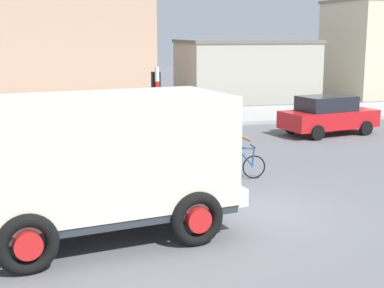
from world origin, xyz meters
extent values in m
plane|color=slate|center=(0.00, 0.00, 0.00)|extent=(120.00, 120.00, 0.00)
cube|color=#ADADA8|center=(0.00, 14.62, 0.08)|extent=(80.00, 5.00, 0.16)
cube|color=silver|center=(-3.60, -0.69, 1.80)|extent=(5.57, 3.40, 2.20)
cube|color=#2D3338|center=(-3.60, -0.69, 0.62)|extent=(5.46, 3.33, 0.16)
cube|color=silver|center=(-0.94, -0.20, 0.80)|extent=(0.67, 2.38, 0.36)
cube|color=black|center=(-1.09, -0.22, 2.30)|extent=(0.50, 2.11, 0.70)
torus|color=black|center=(-2.25, 0.86, 0.55)|extent=(1.13, 0.44, 1.10)
cylinder|color=red|center=(-2.25, 0.86, 0.55)|extent=(0.54, 0.38, 0.50)
torus|color=black|center=(-1.78, -1.65, 0.55)|extent=(1.13, 0.44, 1.10)
cylinder|color=red|center=(-1.78, -1.65, 0.55)|extent=(0.54, 0.38, 0.50)
torus|color=black|center=(-5.42, 0.28, 0.55)|extent=(1.13, 0.44, 1.10)
cylinder|color=red|center=(-5.42, 0.28, 0.55)|extent=(0.54, 0.38, 0.50)
torus|color=black|center=(-4.95, -2.24, 0.55)|extent=(1.13, 0.44, 1.10)
cylinder|color=red|center=(-4.95, -2.24, 0.55)|extent=(0.54, 0.38, 0.50)
torus|color=black|center=(1.11, 2.98, 0.34)|extent=(0.68, 0.08, 0.68)
torus|color=black|center=(0.07, 3.05, 0.34)|extent=(0.68, 0.08, 0.68)
cylinder|color=#1E4C8C|center=(0.77, 3.01, 0.91)|extent=(0.60, 0.08, 0.09)
cylinder|color=#1E4C8C|center=(0.83, 3.00, 0.66)|extent=(0.51, 0.08, 0.57)
cylinder|color=#1E4C8C|center=(0.27, 3.04, 0.61)|extent=(0.44, 0.07, 0.57)
cylinder|color=#1E4C8C|center=(1.09, 2.99, 0.64)|extent=(0.10, 0.05, 0.59)
cylinder|color=black|center=(1.06, 2.99, 0.95)|extent=(0.06, 0.50, 0.03)
cube|color=black|center=(0.47, 3.02, 0.88)|extent=(0.25, 0.13, 0.06)
cube|color=#338C51|center=(0.52, 3.02, 1.21)|extent=(0.31, 0.34, 0.59)
sphere|color=brown|center=(0.59, 3.02, 1.61)|extent=(0.22, 0.22, 0.22)
cylinder|color=#2D334C|center=(0.56, 3.12, 0.65)|extent=(0.31, 0.14, 0.57)
cylinder|color=brown|center=(0.73, 3.17, 1.26)|extent=(0.50, 0.12, 0.29)
cylinder|color=#2D334C|center=(0.54, 2.92, 0.65)|extent=(0.31, 0.14, 0.57)
cylinder|color=brown|center=(0.71, 2.85, 1.26)|extent=(0.50, 0.12, 0.29)
cylinder|color=red|center=(-1.57, 3.61, 0.20)|extent=(0.12, 0.12, 0.40)
cylinder|color=white|center=(-1.57, 3.61, 0.60)|extent=(0.12, 0.12, 0.40)
cylinder|color=red|center=(-1.57, 3.61, 1.00)|extent=(0.12, 0.12, 0.40)
cylinder|color=white|center=(-1.57, 3.61, 1.40)|extent=(0.12, 0.12, 0.40)
cylinder|color=red|center=(-1.57, 3.61, 1.80)|extent=(0.12, 0.12, 0.40)
cylinder|color=white|center=(-1.57, 3.61, 2.20)|extent=(0.12, 0.12, 0.40)
cylinder|color=red|center=(-1.57, 3.61, 2.60)|extent=(0.12, 0.12, 0.40)
cylinder|color=white|center=(-1.57, 3.61, 3.00)|extent=(0.12, 0.12, 0.40)
cube|color=black|center=(-1.57, 3.79, 2.75)|extent=(0.24, 0.20, 0.60)
sphere|color=orange|center=(-1.57, 3.91, 2.75)|extent=(0.14, 0.14, 0.14)
cube|color=red|center=(6.60, 8.98, 0.65)|extent=(4.26, 2.49, 0.70)
cube|color=black|center=(6.45, 8.95, 1.30)|extent=(2.45, 1.87, 0.60)
cylinder|color=black|center=(7.64, 10.07, 0.30)|extent=(0.62, 0.30, 0.60)
cylinder|color=black|center=(7.99, 8.40, 0.30)|extent=(0.62, 0.30, 0.60)
cylinder|color=black|center=(5.21, 9.56, 0.30)|extent=(0.62, 0.30, 0.60)
cylinder|color=black|center=(5.56, 7.89, 0.30)|extent=(0.62, 0.30, 0.60)
cube|color=tan|center=(-2.92, 21.63, 3.21)|extent=(8.39, 5.91, 6.42)
cube|color=#B2AD9E|center=(7.42, 21.82, 1.76)|extent=(7.80, 6.13, 3.53)
cube|color=slate|center=(7.42, 21.82, 3.63)|extent=(7.96, 6.25, 0.20)
camera|label=1|loc=(-4.43, -11.73, 4.11)|focal=52.31mm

